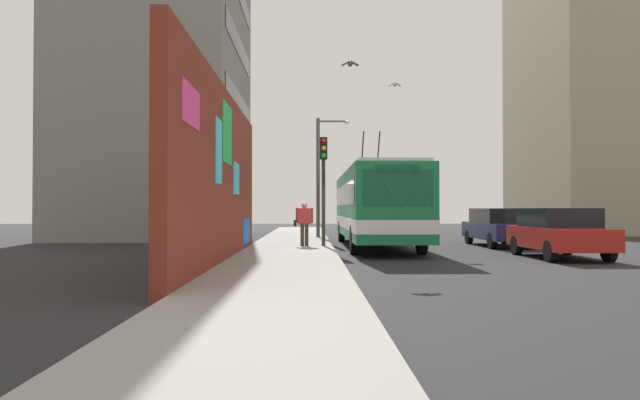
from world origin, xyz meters
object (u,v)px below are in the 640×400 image
(parked_car_red, at_px, (559,232))
(street_lamp, at_px, (322,168))
(traffic_light, at_px, (324,172))
(city_bus, at_px, (375,204))
(parked_car_navy, at_px, (498,226))
(pedestrian_midblock, at_px, (304,220))

(parked_car_red, xyz_separation_m, street_lamp, (10.90, 7.25, 2.78))
(traffic_light, bearing_deg, street_lamp, -0.82)
(city_bus, relative_size, traffic_light, 2.95)
(parked_car_red, relative_size, traffic_light, 1.00)
(parked_car_red, relative_size, street_lamp, 0.70)
(parked_car_navy, height_order, street_lamp, street_lamp)
(city_bus, bearing_deg, parked_car_navy, -86.45)
(city_bus, bearing_deg, pedestrian_midblock, 119.38)
(parked_car_navy, relative_size, street_lamp, 0.82)
(traffic_light, height_order, street_lamp, street_lamp)
(parked_car_navy, height_order, pedestrian_midblock, pedestrian_midblock)
(parked_car_navy, height_order, traffic_light, traffic_light)
(parked_car_navy, bearing_deg, city_bus, 93.55)
(parked_car_navy, xyz_separation_m, pedestrian_midblock, (-1.95, 8.08, 0.28))
(pedestrian_midblock, relative_size, traffic_light, 0.40)
(street_lamp, bearing_deg, traffic_light, 179.18)
(city_bus, distance_m, parked_car_navy, 5.29)
(parked_car_red, bearing_deg, parked_car_navy, -0.00)
(city_bus, xyz_separation_m, parked_car_navy, (0.32, -5.20, -0.92))
(parked_car_red, xyz_separation_m, parked_car_navy, (5.80, -0.00, 0.00))
(parked_car_navy, relative_size, traffic_light, 1.18)
(pedestrian_midblock, bearing_deg, street_lamp, -6.77)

